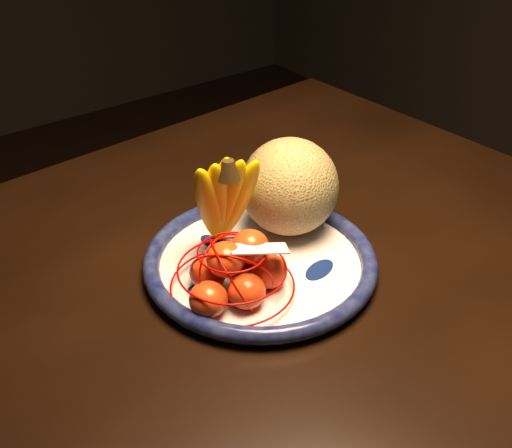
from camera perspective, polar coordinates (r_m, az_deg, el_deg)
dining_table at (r=0.89m, az=-8.80°, el=-11.02°), size 1.50×0.97×0.72m
fruit_bowl at (r=0.88m, az=0.38°, el=-3.37°), size 0.32×0.32×0.03m
cantaloupe at (r=0.91m, az=3.00°, el=3.34°), size 0.14×0.14×0.14m
banana_bunch at (r=0.85m, az=-2.95°, el=2.32°), size 0.11×0.11×0.17m
mandarin_bag at (r=0.81m, az=-1.88°, el=-4.28°), size 0.18×0.18×0.10m
price_tag at (r=0.79m, az=0.29°, el=-2.21°), size 0.08×0.06×0.01m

